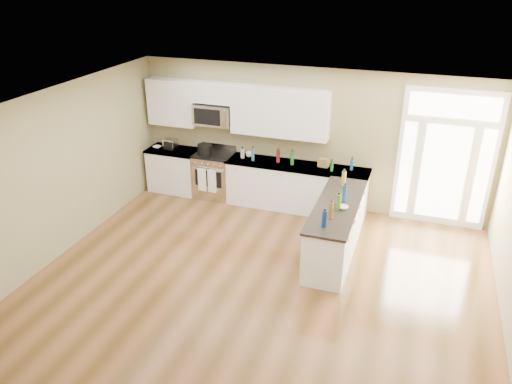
# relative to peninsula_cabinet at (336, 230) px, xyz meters

# --- Properties ---
(ground) EXTENTS (8.00, 8.00, 0.00)m
(ground) POSITION_rel_peninsula_cabinet_xyz_m (-0.93, -2.24, -0.43)
(ground) COLOR brown
(room_shell) EXTENTS (8.00, 8.00, 8.00)m
(room_shell) POSITION_rel_peninsula_cabinet_xyz_m (-0.93, -2.24, 1.27)
(room_shell) COLOR #94895D
(room_shell) RESTS_ON ground
(back_cabinet_left) EXTENTS (1.10, 0.66, 0.94)m
(back_cabinet_left) POSITION_rel_peninsula_cabinet_xyz_m (-3.80, 1.45, 0.00)
(back_cabinet_left) COLOR white
(back_cabinet_left) RESTS_ON ground
(back_cabinet_right) EXTENTS (2.85, 0.66, 0.94)m
(back_cabinet_right) POSITION_rel_peninsula_cabinet_xyz_m (-1.08, 1.45, 0.00)
(back_cabinet_right) COLOR white
(back_cabinet_right) RESTS_ON ground
(peninsula_cabinet) EXTENTS (0.69, 2.32, 0.94)m
(peninsula_cabinet) POSITION_rel_peninsula_cabinet_xyz_m (0.00, 0.00, 0.00)
(peninsula_cabinet) COLOR white
(peninsula_cabinet) RESTS_ON ground
(upper_cabinet_left) EXTENTS (1.04, 0.33, 0.95)m
(upper_cabinet_left) POSITION_rel_peninsula_cabinet_xyz_m (-3.81, 1.59, 1.49)
(upper_cabinet_left) COLOR white
(upper_cabinet_left) RESTS_ON room_shell
(upper_cabinet_right) EXTENTS (1.94, 0.33, 0.95)m
(upper_cabinet_right) POSITION_rel_peninsula_cabinet_xyz_m (-1.50, 1.59, 1.49)
(upper_cabinet_right) COLOR white
(upper_cabinet_right) RESTS_ON room_shell
(upper_cabinet_short) EXTENTS (0.82, 0.33, 0.40)m
(upper_cabinet_short) POSITION_rel_peninsula_cabinet_xyz_m (-2.88, 1.59, 1.77)
(upper_cabinet_short) COLOR white
(upper_cabinet_short) RESTS_ON room_shell
(microwave) EXTENTS (0.78, 0.41, 0.42)m
(microwave) POSITION_rel_peninsula_cabinet_xyz_m (-2.88, 1.56, 1.33)
(microwave) COLOR silver
(microwave) RESTS_ON room_shell
(entry_door) EXTENTS (1.70, 0.10, 2.60)m
(entry_door) POSITION_rel_peninsula_cabinet_xyz_m (1.62, 1.71, 0.87)
(entry_door) COLOR white
(entry_door) RESTS_ON ground
(kitchen_range) EXTENTS (0.78, 0.69, 1.08)m
(kitchen_range) POSITION_rel_peninsula_cabinet_xyz_m (-2.86, 1.45, 0.04)
(kitchen_range) COLOR silver
(kitchen_range) RESTS_ON ground
(stockpot) EXTENTS (0.34, 0.34, 0.22)m
(stockpot) POSITION_rel_peninsula_cabinet_xyz_m (-3.03, 1.38, 0.63)
(stockpot) COLOR black
(stockpot) RESTS_ON kitchen_range
(toaster_oven) EXTENTS (0.29, 0.24, 0.23)m
(toaster_oven) POSITION_rel_peninsula_cabinet_xyz_m (-3.84, 1.44, 0.62)
(toaster_oven) COLOR silver
(toaster_oven) RESTS_ON back_cabinet_left
(cardboard_box) EXTENTS (0.22, 0.17, 0.16)m
(cardboard_box) POSITION_rel_peninsula_cabinet_xyz_m (-0.57, 1.55, 0.59)
(cardboard_box) COLOR brown
(cardboard_box) RESTS_ON back_cabinet_right
(bowl_left) EXTENTS (0.18, 0.18, 0.04)m
(bowl_left) POSITION_rel_peninsula_cabinet_xyz_m (-4.16, 1.41, 0.53)
(bowl_left) COLOR white
(bowl_left) RESTS_ON back_cabinet_left
(bowl_peninsula) EXTENTS (0.17, 0.17, 0.05)m
(bowl_peninsula) POSITION_rel_peninsula_cabinet_xyz_m (0.12, -0.15, 0.53)
(bowl_peninsula) COLOR white
(bowl_peninsula) RESTS_ON peninsula_cabinet
(cup_counter) EXTENTS (0.16, 0.16, 0.10)m
(cup_counter) POSITION_rel_peninsula_cabinet_xyz_m (-2.13, 1.57, 0.56)
(cup_counter) COLOR white
(cup_counter) RESTS_ON back_cabinet_right
(counter_bottles) EXTENTS (2.38, 2.45, 0.30)m
(counter_bottles) POSITION_rel_peninsula_cabinet_xyz_m (-0.60, 0.58, 0.63)
(counter_bottles) COLOR #19591E
(counter_bottles) RESTS_ON back_cabinet_right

